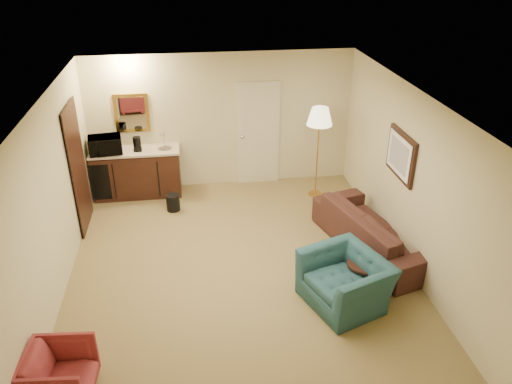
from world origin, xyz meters
TOP-DOWN VIEW (x-y plane):
  - ground at (0.00, 0.00)m, footprint 6.00×6.00m
  - room_walls at (-0.10, 0.77)m, footprint 5.02×6.01m
  - wetbar_cabinet at (-1.65, 2.72)m, footprint 1.64×0.58m
  - sofa at (2.15, 0.29)m, footprint 1.29×2.41m
  - teal_armchair at (1.31, -0.90)m, footprint 1.03×1.25m
  - rose_chair_near at (-2.15, -2.00)m, footprint 0.69×0.72m
  - coffee_table at (1.80, -0.70)m, footprint 0.83×0.58m
  - floor_lamp at (1.70, 2.23)m, footprint 0.61×0.61m
  - waste_bin at (-1.00, 2.00)m, footprint 0.30×0.30m
  - microwave at (-2.15, 2.64)m, footprint 0.62×0.40m
  - coffee_maker at (-1.59, 2.67)m, footprint 0.18×0.18m

SIDE VIEW (x-z plane):
  - ground at x=0.00m, z-range 0.00..0.00m
  - waste_bin at x=-1.00m, z-range 0.00..0.30m
  - coffee_table at x=1.80m, z-range 0.00..0.46m
  - rose_chair_near at x=-2.15m, z-range 0.00..0.69m
  - sofa at x=2.15m, z-range 0.00..0.91m
  - wetbar_cabinet at x=-1.65m, z-range 0.00..0.92m
  - teal_armchair at x=1.31m, z-range 0.00..0.94m
  - floor_lamp at x=1.70m, z-range 0.00..1.75m
  - coffee_maker at x=-1.59m, z-range 0.92..1.19m
  - microwave at x=-2.15m, z-range 0.92..1.31m
  - room_walls at x=-0.10m, z-range 0.41..3.02m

